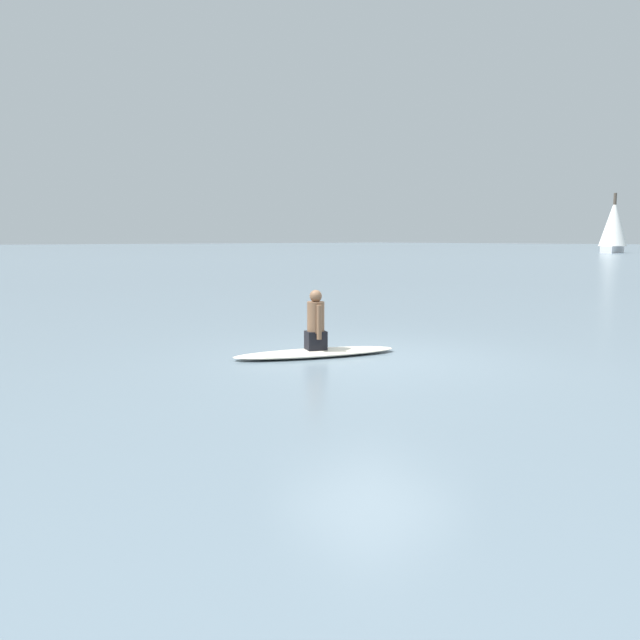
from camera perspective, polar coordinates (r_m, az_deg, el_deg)
The scene contains 4 objects.
ground_plane at distance 9.86m, azimuth 4.54°, elevation -3.46°, with size 400.00×400.00×0.00m, color slate.
surfboard at distance 10.01m, azimuth -0.38°, elevation -2.96°, with size 2.65×0.62×0.11m, color silver.
person_paddler at distance 9.93m, azimuth -0.38°, elevation -0.24°, with size 0.41×0.38×0.94m.
sailboat_near_right at distance 89.86m, azimuth 24.90°, elevation 7.76°, with size 3.84×5.00×7.56m.
Camera 1 is at (-6.93, 6.77, 1.85)m, focal length 35.58 mm.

